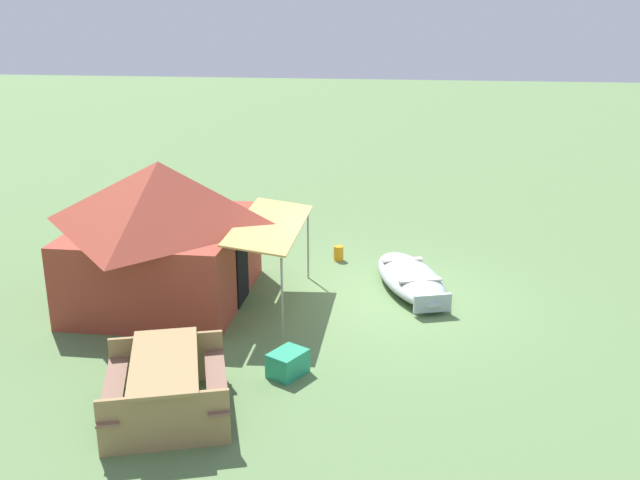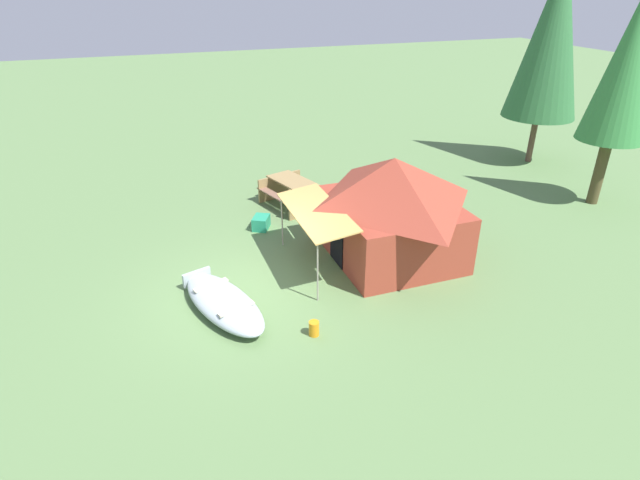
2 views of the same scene
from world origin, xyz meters
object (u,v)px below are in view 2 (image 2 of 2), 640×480
(beached_rowboat, at_px, (223,302))
(canvas_cabin_tent, at_px, (391,206))
(pine_tree_back_left, at_px, (627,67))
(pine_tree_back_right, at_px, (552,36))
(cooler_box, at_px, (261,223))
(fuel_can, at_px, (314,328))
(picnic_table, at_px, (295,190))

(beached_rowboat, relative_size, canvas_cabin_tent, 0.73)
(canvas_cabin_tent, distance_m, pine_tree_back_left, 7.87)
(beached_rowboat, relative_size, pine_tree_back_right, 0.41)
(cooler_box, height_order, pine_tree_back_right, pine_tree_back_right)
(canvas_cabin_tent, bearing_deg, pine_tree_back_right, 119.58)
(canvas_cabin_tent, height_order, fuel_can, canvas_cabin_tent)
(fuel_can, distance_m, pine_tree_back_left, 11.34)
(canvas_cabin_tent, xyz_separation_m, pine_tree_back_right, (-4.65, 8.20, 3.08))
(pine_tree_back_right, bearing_deg, pine_tree_back_left, -12.32)
(pine_tree_back_left, bearing_deg, pine_tree_back_right, 167.68)
(picnic_table, distance_m, pine_tree_back_right, 10.28)
(picnic_table, bearing_deg, pine_tree_back_right, 95.68)
(pine_tree_back_right, bearing_deg, beached_rowboat, -65.55)
(pine_tree_back_right, bearing_deg, fuel_can, -57.30)
(fuel_can, bearing_deg, canvas_cabin_tent, 130.61)
(fuel_can, bearing_deg, beached_rowboat, -132.85)
(fuel_can, height_order, pine_tree_back_right, pine_tree_back_right)
(pine_tree_back_left, bearing_deg, picnic_table, -108.75)
(beached_rowboat, xyz_separation_m, pine_tree_back_right, (-5.69, 12.51, 4.16))
(beached_rowboat, bearing_deg, fuel_can, 47.15)
(fuel_can, height_order, pine_tree_back_left, pine_tree_back_left)
(picnic_table, relative_size, pine_tree_back_right, 0.31)
(beached_rowboat, height_order, pine_tree_back_left, pine_tree_back_left)
(pine_tree_back_left, bearing_deg, cooler_box, -99.70)
(canvas_cabin_tent, relative_size, pine_tree_back_right, 0.56)
(canvas_cabin_tent, height_order, cooler_box, canvas_cabin_tent)
(canvas_cabin_tent, distance_m, cooler_box, 3.79)
(beached_rowboat, height_order, canvas_cabin_tent, canvas_cabin_tent)
(canvas_cabin_tent, height_order, picnic_table, canvas_cabin_tent)
(fuel_can, xyz_separation_m, pine_tree_back_left, (-3.20, 10.17, 3.85))
(canvas_cabin_tent, bearing_deg, beached_rowboat, -76.49)
(beached_rowboat, xyz_separation_m, pine_tree_back_left, (-1.82, 11.67, 3.79))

